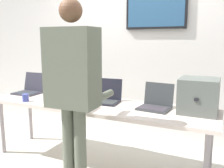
{
  "coord_description": "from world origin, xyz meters",
  "views": [
    {
      "loc": [
        1.35,
        -2.42,
        1.44
      ],
      "look_at": [
        0.21,
        -0.01,
        0.97
      ],
      "focal_mm": 40.25,
      "sensor_mm": 36.0,
      "label": 1
    }
  ],
  "objects": [
    {
      "name": "ground",
      "position": [
        0.0,
        0.0,
        -0.02
      ],
      "size": [
        8.0,
        8.0,
        0.04
      ],
      "primitive_type": "cube",
      "color": "beige"
    },
    {
      "name": "back_wall",
      "position": [
        0.01,
        1.13,
        1.37
      ],
      "size": [
        8.0,
        0.11,
        2.72
      ],
      "color": "silver",
      "rests_on": "ground"
    },
    {
      "name": "paper_sheet",
      "position": [
        -0.26,
        -0.17,
        0.73
      ],
      "size": [
        0.21,
        0.3,
        0.0
      ],
      "color": "white",
      "rests_on": "workbench"
    },
    {
      "name": "person",
      "position": [
        0.12,
        -0.62,
        1.08
      ],
      "size": [
        0.45,
        0.59,
        1.78
      ],
      "color": "#5C6252",
      "rests_on": "ground"
    },
    {
      "name": "laptop_station_2",
      "position": [
        0.07,
        0.12,
        0.79
      ],
      "size": [
        0.35,
        0.32,
        0.26
      ],
      "color": "#1F202A",
      "rests_on": "workbench"
    },
    {
      "name": "laptop_station_3",
      "position": [
        0.67,
        0.1,
        0.78
      ],
      "size": [
        0.35,
        0.32,
        0.26
      ],
      "color": "#34383A",
      "rests_on": "workbench"
    },
    {
      "name": "coffee_mug",
      "position": [
        -0.8,
        -0.25,
        0.77
      ],
      "size": [
        0.08,
        0.08,
        0.09
      ],
      "color": "#3C4699",
      "rests_on": "workbench"
    },
    {
      "name": "workbench",
      "position": [
        0.0,
        0.0,
        0.67
      ],
      "size": [
        2.65,
        0.7,
        0.72
      ],
      "color": "beige",
      "rests_on": "ground"
    },
    {
      "name": "equipment_box",
      "position": [
        1.09,
        0.14,
        0.9
      ],
      "size": [
        0.37,
        0.39,
        0.35
      ],
      "color": "#585E59",
      "rests_on": "workbench"
    },
    {
      "name": "laptop_station_1",
      "position": [
        -0.48,
        0.12,
        0.78
      ],
      "size": [
        0.37,
        0.36,
        0.24
      ],
      "color": "black",
      "rests_on": "workbench"
    },
    {
      "name": "laptop_station_0",
      "position": [
        -1.09,
        0.13,
        0.79
      ],
      "size": [
        0.33,
        0.33,
        0.27
      ],
      "color": "#34333F",
      "rests_on": "workbench"
    }
  ]
}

